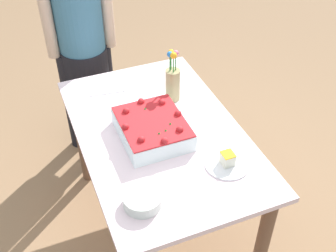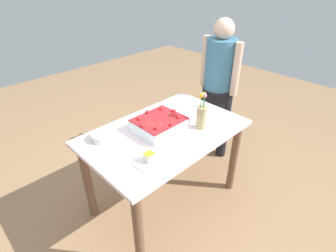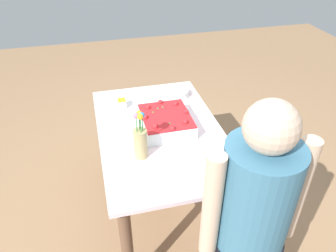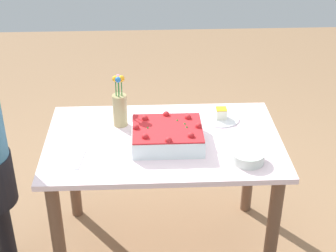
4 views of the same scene
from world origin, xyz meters
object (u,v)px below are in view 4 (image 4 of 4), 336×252
Objects in this scene: serving_plate_with_slice at (221,117)px; cake_knife at (81,158)px; flower_vase at (120,107)px; fruit_bowl at (248,157)px; sheet_cake at (167,135)px.

serving_plate_with_slice is 0.96× the size of cake_knife.
flower_vase is 1.84× the size of fruit_bowl.
cake_knife is at bearing 60.58° from flower_vase.
sheet_cake reaches higher than serving_plate_with_slice.
serving_plate_with_slice reaches higher than fruit_bowl.
fruit_bowl is (-0.66, 0.41, -0.09)m from flower_vase.
sheet_cake is at bearing -25.87° from fruit_bowl.
serving_plate_with_slice is 0.86m from cake_knife.
sheet_cake reaches higher than cake_knife.
fruit_bowl is at bearing -87.37° from cake_knife.
serving_plate_with_slice is 0.45m from fruit_bowl.
sheet_cake is 0.34m from flower_vase.
flower_vase is at bearing 3.65° from serving_plate_with_slice.
fruit_bowl reaches higher than cake_knife.
cake_knife is at bearing -4.84° from fruit_bowl.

